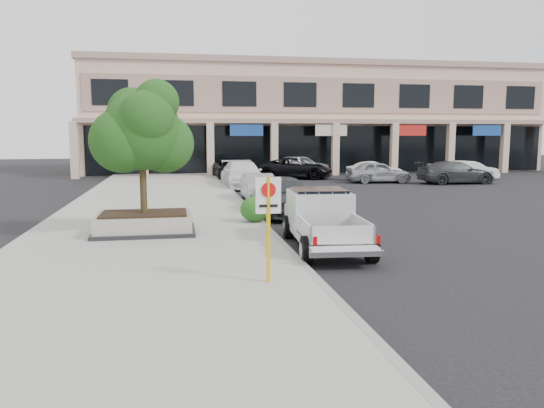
{
  "coord_description": "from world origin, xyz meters",
  "views": [
    {
      "loc": [
        -4.58,
        -14.12,
        3.37
      ],
      "look_at": [
        -1.77,
        1.5,
        1.24
      ],
      "focal_mm": 35.0,
      "sensor_mm": 36.0,
      "label": 1
    }
  ],
  "objects_px": {
    "curb_car_d": "(233,169)",
    "pickup_truck": "(325,221)",
    "lot_car_f": "(469,171)",
    "no_parking_sign": "(268,215)",
    "curb_car_c": "(242,174)",
    "curb_car_a": "(283,195)",
    "lot_car_a": "(379,172)",
    "lot_car_d": "(295,168)",
    "planter": "(145,223)",
    "lot_car_c": "(456,172)",
    "planter_tree": "(146,132)",
    "curb_car_b": "(259,188)",
    "lot_car_b": "(375,171)",
    "lot_car_e": "(300,165)"
  },
  "relations": [
    {
      "from": "pickup_truck",
      "to": "lot_car_f",
      "type": "distance_m",
      "value": 25.68
    },
    {
      "from": "planter_tree",
      "to": "lot_car_f",
      "type": "distance_m",
      "value": 27.52
    },
    {
      "from": "curb_car_c",
      "to": "lot_car_f",
      "type": "height_order",
      "value": "curb_car_c"
    },
    {
      "from": "no_parking_sign",
      "to": "lot_car_f",
      "type": "xyz_separation_m",
      "value": [
        18.56,
        23.56,
        -0.93
      ]
    },
    {
      "from": "curb_car_d",
      "to": "lot_car_e",
      "type": "height_order",
      "value": "lot_car_e"
    },
    {
      "from": "curb_car_c",
      "to": "lot_car_e",
      "type": "distance_m",
      "value": 10.48
    },
    {
      "from": "no_parking_sign",
      "to": "curb_car_c",
      "type": "relative_size",
      "value": 0.41
    },
    {
      "from": "curb_car_c",
      "to": "lot_car_f",
      "type": "xyz_separation_m",
      "value": [
        16.45,
        1.82,
        -0.12
      ]
    },
    {
      "from": "curb_car_c",
      "to": "lot_car_a",
      "type": "height_order",
      "value": "curb_car_c"
    },
    {
      "from": "curb_car_d",
      "to": "lot_car_c",
      "type": "height_order",
      "value": "curb_car_d"
    },
    {
      "from": "lot_car_f",
      "to": "planter_tree",
      "type": "bearing_deg",
      "value": 121.33
    },
    {
      "from": "planter",
      "to": "lot_car_c",
      "type": "bearing_deg",
      "value": 38.23
    },
    {
      "from": "curb_car_a",
      "to": "curb_car_d",
      "type": "distance_m",
      "value": 17.46
    },
    {
      "from": "curb_car_d",
      "to": "lot_car_e",
      "type": "distance_m",
      "value": 6.39
    },
    {
      "from": "no_parking_sign",
      "to": "lot_car_f",
      "type": "bearing_deg",
      "value": 51.77
    },
    {
      "from": "curb_car_d",
      "to": "lot_car_d",
      "type": "bearing_deg",
      "value": -6.16
    },
    {
      "from": "curb_car_b",
      "to": "lot_car_c",
      "type": "relative_size",
      "value": 0.8
    },
    {
      "from": "curb_car_a",
      "to": "planter_tree",
      "type": "bearing_deg",
      "value": -144.66
    },
    {
      "from": "curb_car_b",
      "to": "lot_car_f",
      "type": "xyz_separation_m",
      "value": [
        16.48,
        8.83,
        0.02
      ]
    },
    {
      "from": "planter_tree",
      "to": "curb_car_c",
      "type": "xyz_separation_m",
      "value": [
        4.95,
        15.26,
        -2.59
      ]
    },
    {
      "from": "lot_car_c",
      "to": "pickup_truck",
      "type": "bearing_deg",
      "value": 141.93
    },
    {
      "from": "curb_car_c",
      "to": "lot_car_b",
      "type": "bearing_deg",
      "value": 15.43
    },
    {
      "from": "no_parking_sign",
      "to": "curb_car_d",
      "type": "bearing_deg",
      "value": 85.59
    },
    {
      "from": "curb_car_c",
      "to": "curb_car_b",
      "type": "bearing_deg",
      "value": -92.05
    },
    {
      "from": "curb_car_c",
      "to": "lot_car_c",
      "type": "height_order",
      "value": "curb_car_c"
    },
    {
      "from": "lot_car_d",
      "to": "curb_car_a",
      "type": "bearing_deg",
      "value": -174.26
    },
    {
      "from": "curb_car_c",
      "to": "lot_car_f",
      "type": "bearing_deg",
      "value": 4.54
    },
    {
      "from": "no_parking_sign",
      "to": "curb_car_a",
      "type": "distance_m",
      "value": 10.53
    },
    {
      "from": "planter_tree",
      "to": "curb_car_a",
      "type": "xyz_separation_m",
      "value": [
        5.24,
        3.75,
        -2.58
      ]
    },
    {
      "from": "curb_car_a",
      "to": "lot_car_a",
      "type": "distance_m",
      "value": 15.9
    },
    {
      "from": "curb_car_b",
      "to": "lot_car_d",
      "type": "distance_m",
      "value": 13.52
    },
    {
      "from": "lot_car_b",
      "to": "planter_tree",
      "type": "bearing_deg",
      "value": 157.36
    },
    {
      "from": "planter_tree",
      "to": "pickup_truck",
      "type": "bearing_deg",
      "value": -28.55
    },
    {
      "from": "planter",
      "to": "lot_car_c",
      "type": "relative_size",
      "value": 0.62
    },
    {
      "from": "lot_car_a",
      "to": "lot_car_f",
      "type": "xyz_separation_m",
      "value": [
        6.92,
        0.4,
        -0.03
      ]
    },
    {
      "from": "planter_tree",
      "to": "lot_car_e",
      "type": "height_order",
      "value": "planter_tree"
    },
    {
      "from": "planter_tree",
      "to": "lot_car_d",
      "type": "distance_m",
      "value": 23.18
    },
    {
      "from": "lot_car_b",
      "to": "lot_car_c",
      "type": "bearing_deg",
      "value": -108.24
    },
    {
      "from": "lot_car_a",
      "to": "lot_car_b",
      "type": "height_order",
      "value": "lot_car_a"
    },
    {
      "from": "curb_car_a",
      "to": "lot_car_f",
      "type": "bearing_deg",
      "value": 39.3
    },
    {
      "from": "lot_car_c",
      "to": "lot_car_b",
      "type": "bearing_deg",
      "value": 55.53
    },
    {
      "from": "curb_car_a",
      "to": "lot_car_a",
      "type": "relative_size",
      "value": 1.14
    },
    {
      "from": "curb_car_b",
      "to": "lot_car_a",
      "type": "relative_size",
      "value": 0.96
    },
    {
      "from": "pickup_truck",
      "to": "curb_car_d",
      "type": "height_order",
      "value": "pickup_truck"
    },
    {
      "from": "curb_car_d",
      "to": "pickup_truck",
      "type": "bearing_deg",
      "value": -92.24
    },
    {
      "from": "planter_tree",
      "to": "lot_car_f",
      "type": "height_order",
      "value": "planter_tree"
    },
    {
      "from": "planter",
      "to": "lot_car_e",
      "type": "bearing_deg",
      "value": 65.8
    },
    {
      "from": "no_parking_sign",
      "to": "lot_car_a",
      "type": "distance_m",
      "value": 25.93
    },
    {
      "from": "lot_car_c",
      "to": "planter",
      "type": "bearing_deg",
      "value": 128.4
    },
    {
      "from": "curb_car_c",
      "to": "curb_car_d",
      "type": "distance_m",
      "value": 5.95
    }
  ]
}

